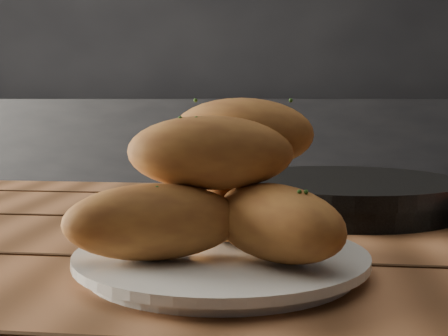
# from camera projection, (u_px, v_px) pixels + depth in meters

# --- Properties ---
(back_wall) EXTENTS (4.00, 0.04, 2.70)m
(back_wall) POSITION_uv_depth(u_px,v_px,m) (190.00, 7.00, 3.05)
(back_wall) COLOR black
(back_wall) RESTS_ON ground
(counter) EXTENTS (2.80, 0.60, 0.90)m
(counter) POSITION_uv_depth(u_px,v_px,m) (179.00, 197.00, 2.86)
(counter) COLOR black
(counter) RESTS_ON ground
(table) EXTENTS (1.61, 0.85, 0.75)m
(table) POSITION_uv_depth(u_px,v_px,m) (211.00, 321.00, 0.70)
(table) COLOR #955C38
(table) RESTS_ON ground
(plate) EXTENTS (0.26, 0.26, 0.02)m
(plate) POSITION_uv_depth(u_px,v_px,m) (221.00, 261.00, 0.55)
(plate) COLOR silver
(plate) RESTS_ON table
(bread_rolls) EXTENTS (0.26, 0.23, 0.14)m
(bread_rolls) POSITION_uv_depth(u_px,v_px,m) (220.00, 187.00, 0.55)
(bread_rolls) COLOR #B67432
(bread_rolls) RESTS_ON plate
(skillet) EXTENTS (0.45, 0.31, 0.05)m
(skillet) POSITION_uv_depth(u_px,v_px,m) (346.00, 194.00, 0.85)
(skillet) COLOR black
(skillet) RESTS_ON table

